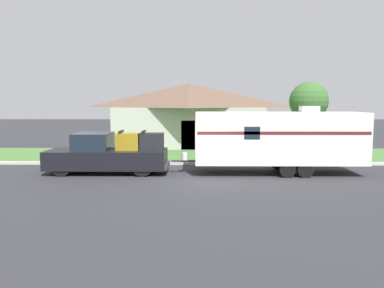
% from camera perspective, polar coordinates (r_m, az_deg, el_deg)
% --- Properties ---
extents(ground_plane, '(120.00, 120.00, 0.00)m').
position_cam_1_polar(ground_plane, '(16.66, 1.89, -5.28)').
color(ground_plane, '#2D2D33').
extents(curb_strip, '(80.00, 0.30, 0.14)m').
position_cam_1_polar(curb_strip, '(20.34, 1.70, -2.97)').
color(curb_strip, beige).
rests_on(curb_strip, ground_plane).
extents(lawn_strip, '(80.00, 7.00, 0.03)m').
position_cam_1_polar(lawn_strip, '(23.96, 1.57, -1.69)').
color(lawn_strip, '#477538').
rests_on(lawn_strip, ground_plane).
extents(house_across_street, '(11.89, 7.67, 4.86)m').
position_cam_1_polar(house_across_street, '(29.92, -0.43, 4.72)').
color(house_across_street, '#B2B2A8').
rests_on(house_across_street, ground_plane).
extents(pickup_truck, '(5.73, 2.06, 2.03)m').
position_cam_1_polar(pickup_truck, '(18.28, -12.60, -1.56)').
color(pickup_truck, black).
rests_on(pickup_truck, ground_plane).
extents(travel_trailer, '(8.98, 2.28, 3.18)m').
position_cam_1_polar(travel_trailer, '(18.10, 13.05, 0.95)').
color(travel_trailer, black).
rests_on(travel_trailer, ground_plane).
extents(mailbox, '(0.48, 0.20, 1.29)m').
position_cam_1_polar(mailbox, '(20.94, 4.60, -0.17)').
color(mailbox, brown).
rests_on(mailbox, ground_plane).
extents(tree_in_yard, '(2.36, 2.36, 4.63)m').
position_cam_1_polar(tree_in_yard, '(24.20, 17.36, 6.20)').
color(tree_in_yard, brown).
rests_on(tree_in_yard, ground_plane).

